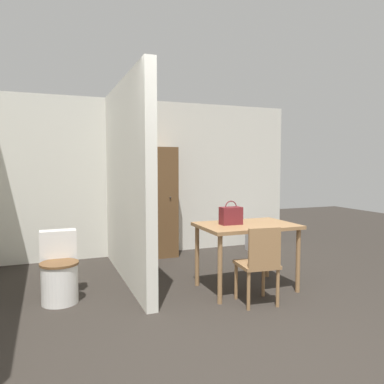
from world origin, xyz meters
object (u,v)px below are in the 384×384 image
object	(u,v)px
dining_table	(247,231)
toilet	(59,272)
wooden_cabinet	(156,202)
space_heater	(255,237)
handbag	(231,215)
wooden_chair	(259,262)

from	to	relation	value
dining_table	toilet	distance (m)	2.14
wooden_cabinet	space_heater	bearing A→B (deg)	-6.35
handbag	space_heater	world-z (taller)	handbag
wooden_chair	space_heater	bearing A→B (deg)	65.68
toilet	wooden_chair	bearing A→B (deg)	-24.66
handbag	space_heater	distance (m)	2.25
handbag	dining_table	bearing A→B (deg)	-10.86
wooden_chair	handbag	size ratio (longest dim) A/B	3.00
dining_table	wooden_cabinet	bearing A→B (deg)	106.31
handbag	wooden_cabinet	size ratio (longest dim) A/B	0.16
toilet	space_heater	distance (m)	3.49
toilet	space_heater	size ratio (longest dim) A/B	1.64
handbag	space_heater	size ratio (longest dim) A/B	0.62
dining_table	wooden_chair	bearing A→B (deg)	-104.64
wooden_chair	toilet	bearing A→B (deg)	160.95
dining_table	wooden_chair	size ratio (longest dim) A/B	1.33
toilet	space_heater	xyz separation A→B (m)	(3.22, 1.34, -0.09)
dining_table	wooden_cabinet	xyz separation A→B (m)	(-0.56, 1.91, 0.18)
space_heater	toilet	bearing A→B (deg)	-157.47
toilet	space_heater	bearing A→B (deg)	22.53
dining_table	space_heater	world-z (taller)	dining_table
wooden_chair	toilet	xyz separation A→B (m)	(-1.94, 0.89, -0.14)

